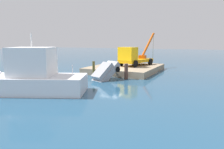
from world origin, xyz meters
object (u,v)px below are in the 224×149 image
object	(u,v)px
crane_truck	(133,57)
moored_yacht	(12,84)
dock_worker	(119,60)
salvaged_car	(103,75)

from	to	relation	value
crane_truck	moored_yacht	bearing A→B (deg)	-16.44
crane_truck	dock_worker	bearing A→B (deg)	-53.32
moored_yacht	salvaged_car	bearing A→B (deg)	152.91
crane_truck	dock_worker	distance (m)	2.20
salvaged_car	moored_yacht	size ratio (longest dim) A/B	0.34
dock_worker	moored_yacht	bearing A→B (deg)	-11.76
crane_truck	dock_worker	world-z (taller)	crane_truck
salvaged_car	moored_yacht	world-z (taller)	moored_yacht
dock_worker	salvaged_car	distance (m)	7.17
moored_yacht	crane_truck	bearing A→B (deg)	163.56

